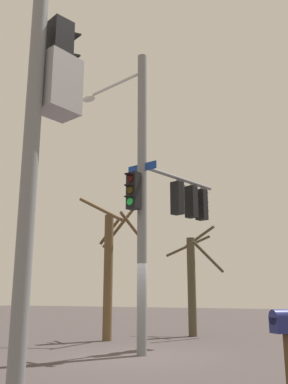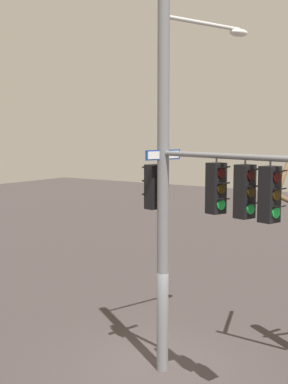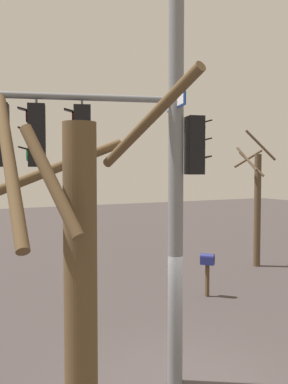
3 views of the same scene
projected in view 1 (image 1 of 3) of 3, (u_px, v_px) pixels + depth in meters
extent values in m
plane|color=#3B3433|center=(136.00, 356.00, 11.41)|extent=(80.00, 80.00, 0.00)
cylinder|color=slate|center=(142.00, 193.00, 12.65)|extent=(0.29, 0.29, 9.19)
cylinder|color=silver|center=(114.00, 85.00, 14.44)|extent=(0.87, 2.52, 0.10)
ellipsoid|color=silver|center=(89.00, 99.00, 15.27)|extent=(0.52, 0.68, 0.20)
cylinder|color=slate|center=(179.00, 179.00, 14.21)|extent=(3.63, 1.23, 0.12)
cube|color=black|center=(177.00, 198.00, 13.95)|extent=(0.40, 0.44, 1.10)
cylinder|color=#2F0403|center=(180.00, 189.00, 14.14)|extent=(0.10, 0.22, 0.22)
cube|color=black|center=(182.00, 186.00, 14.22)|extent=(0.22, 0.25, 0.06)
cylinder|color=#352504|center=(180.00, 199.00, 14.06)|extent=(0.10, 0.22, 0.22)
cube|color=black|center=(182.00, 196.00, 14.14)|extent=(0.22, 0.25, 0.06)
cylinder|color=#19D147|center=(181.00, 209.00, 13.98)|extent=(0.10, 0.22, 0.22)
cube|color=black|center=(182.00, 206.00, 14.06)|extent=(0.22, 0.25, 0.06)
cylinder|color=slate|center=(177.00, 180.00, 14.10)|extent=(0.04, 0.04, 0.15)
cube|color=black|center=(191.00, 202.00, 14.53)|extent=(0.39, 0.43, 1.10)
cylinder|color=#2F0403|center=(194.00, 193.00, 14.73)|extent=(0.09, 0.22, 0.22)
cube|color=black|center=(195.00, 190.00, 14.81)|extent=(0.21, 0.25, 0.06)
cylinder|color=#352504|center=(194.00, 203.00, 14.65)|extent=(0.09, 0.22, 0.22)
cube|color=black|center=(195.00, 200.00, 14.73)|extent=(0.21, 0.25, 0.06)
cylinder|color=#19D147|center=(194.00, 212.00, 14.57)|extent=(0.09, 0.22, 0.22)
cube|color=black|center=(195.00, 209.00, 14.65)|extent=(0.21, 0.25, 0.06)
cylinder|color=slate|center=(191.00, 184.00, 14.67)|extent=(0.04, 0.04, 0.15)
cube|color=black|center=(202.00, 205.00, 14.98)|extent=(0.39, 0.43, 1.10)
cylinder|color=#2F0403|center=(204.00, 196.00, 15.18)|extent=(0.09, 0.22, 0.22)
cube|color=black|center=(205.00, 193.00, 15.26)|extent=(0.21, 0.25, 0.06)
cylinder|color=#352504|center=(204.00, 205.00, 15.10)|extent=(0.09, 0.22, 0.22)
cube|color=black|center=(205.00, 202.00, 15.18)|extent=(0.21, 0.25, 0.06)
cylinder|color=#19D147|center=(204.00, 215.00, 15.02)|extent=(0.09, 0.22, 0.22)
cube|color=black|center=(205.00, 212.00, 15.10)|extent=(0.21, 0.25, 0.06)
cylinder|color=slate|center=(201.00, 188.00, 15.13)|extent=(0.04, 0.04, 0.15)
cube|color=black|center=(134.00, 191.00, 12.39)|extent=(0.38, 0.43, 1.10)
cylinder|color=#2F0403|center=(130.00, 179.00, 12.34)|extent=(0.09, 0.22, 0.22)
cube|color=black|center=(128.00, 174.00, 12.32)|extent=(0.21, 0.24, 0.06)
cylinder|color=#352504|center=(130.00, 190.00, 12.26)|extent=(0.09, 0.22, 0.22)
cube|color=black|center=(128.00, 185.00, 12.24)|extent=(0.21, 0.24, 0.06)
cylinder|color=#19D147|center=(130.00, 201.00, 12.18)|extent=(0.09, 0.22, 0.22)
cube|color=black|center=(128.00, 197.00, 12.15)|extent=(0.21, 0.24, 0.06)
cube|color=navy|center=(142.00, 168.00, 12.84)|extent=(0.32, 1.07, 0.24)
cube|color=white|center=(142.00, 168.00, 12.85)|extent=(0.27, 0.97, 0.18)
cylinder|color=slate|center=(35.00, 96.00, 5.44)|extent=(0.21, 0.21, 8.27)
cube|color=#99999E|center=(58.00, 86.00, 5.78)|extent=(0.63, 0.55, 0.83)
cube|color=black|center=(57.00, 59.00, 5.84)|extent=(0.41, 0.44, 1.10)
cylinder|color=#2F0403|center=(68.00, 42.00, 6.04)|extent=(0.11, 0.22, 0.22)
cube|color=black|center=(73.00, 37.00, 6.11)|extent=(0.23, 0.25, 0.06)
cylinder|color=#352504|center=(67.00, 63.00, 5.96)|extent=(0.11, 0.22, 0.22)
cube|color=black|center=(72.00, 57.00, 6.03)|extent=(0.23, 0.25, 0.06)
cylinder|color=#19D147|center=(66.00, 85.00, 5.88)|extent=(0.11, 0.22, 0.22)
cube|color=black|center=(71.00, 79.00, 5.95)|extent=(0.23, 0.25, 0.06)
cube|color=navy|center=(286.00, 325.00, 6.59)|extent=(0.47, 0.49, 0.24)
cylinder|color=navy|center=(285.00, 317.00, 6.62)|extent=(0.47, 0.49, 0.24)
cylinder|color=brown|center=(108.00, 276.00, 15.75)|extent=(0.34, 0.34, 4.62)
cylinder|color=brown|center=(110.00, 231.00, 16.52)|extent=(0.45, 0.82, 1.08)
cylinder|color=brown|center=(132.00, 226.00, 15.83)|extent=(1.93, 0.20, 0.82)
cylinder|color=brown|center=(101.00, 210.00, 15.51)|extent=(0.38, 1.76, 1.01)
cylinder|color=brown|center=(118.00, 228.00, 16.78)|extent=(0.19, 1.45, 1.51)
cylinder|color=#49412F|center=(192.00, 286.00, 17.24)|extent=(0.34, 0.34, 3.94)
cylinder|color=#49412F|center=(188.00, 246.00, 18.59)|extent=(0.94, 1.84, 0.98)
cylinder|color=#49412F|center=(208.00, 257.00, 16.85)|extent=(1.79, 0.85, 1.21)
cylinder|color=#49412F|center=(200.00, 237.00, 18.29)|extent=(0.50, 1.50, 0.87)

